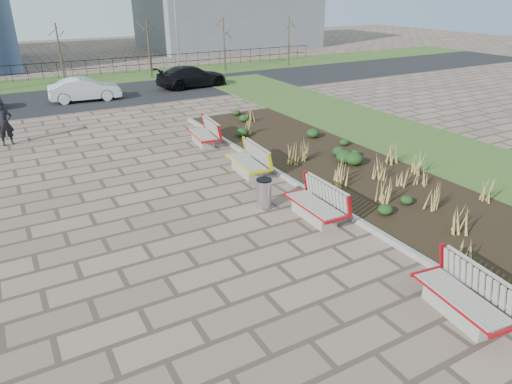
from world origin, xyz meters
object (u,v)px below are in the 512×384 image
bench_c (247,160)px  car_black (192,76)px  bench_b (314,203)px  litter_bin (264,194)px  bench_a (462,295)px  car_silver (85,89)px  pedestrian (4,124)px  lamp_east (177,34)px  bench_d (202,133)px

bench_c → car_black: size_ratio=0.44×
bench_b → litter_bin: bench_b is taller
bench_a → car_silver: bearing=103.6°
bench_b → pedestrian: bearing=122.0°
lamp_east → car_black: bearing=-99.4°
bench_c → pedestrian: (-7.14, 7.86, 0.42)m
bench_d → pedestrian: 8.19m
bench_a → pedestrian: (-7.14, 16.73, 0.42)m
bench_d → car_black: 12.42m
litter_bin → car_silver: 17.56m
litter_bin → bench_b: bearing=-55.9°
pedestrian → lamp_east: lamp_east is taller
litter_bin → pedestrian: 12.28m
car_silver → car_black: (6.97, 0.75, 0.03)m
bench_c → lamp_east: (5.00, 19.69, 2.54)m
bench_c → bench_b: bearing=-86.0°
car_silver → pedestrian: bearing=152.3°
bench_b → car_black: 19.98m
bench_b → bench_c: size_ratio=1.00×
litter_bin → car_silver: car_silver is taller
bench_d → bench_a: bearing=-84.5°
bench_a → litter_bin: 6.24m
bench_a → car_black: 24.77m
bench_c → litter_bin: (-0.88, -2.69, -0.04)m
pedestrian → car_silver: 8.24m
bench_a → lamp_east: (5.00, 28.56, 2.54)m
bench_b → car_silver: bearing=99.0°
bench_c → bench_d: size_ratio=1.00×
pedestrian → lamp_east: 17.08m
litter_bin → car_black: size_ratio=0.19×
bench_c → car_black: bearing=78.5°
lamp_east → bench_d: bearing=-107.5°
pedestrian → bench_d: bearing=-36.3°
lamp_east → bench_b: bearing=-101.9°
pedestrian → bench_b: bearing=-66.1°
bench_b → car_silver: car_silver is taller
bench_a → litter_bin: size_ratio=2.31×
bench_b → bench_d: (0.00, 7.86, 0.00)m
car_black → bench_d: bearing=155.1°
bench_b → bench_d: 7.86m
bench_a → bench_c: size_ratio=1.00×
bench_a → litter_bin: bench_a is taller
pedestrian → lamp_east: size_ratio=0.31×
litter_bin → pedestrian: bearing=120.7°
bench_a → lamp_east: size_ratio=0.35×
bench_b → bench_d: same height
bench_d → litter_bin: size_ratio=2.31×
bench_d → bench_b: bearing=-84.5°
bench_d → lamp_east: 16.78m
bench_a → litter_bin: bearing=105.2°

